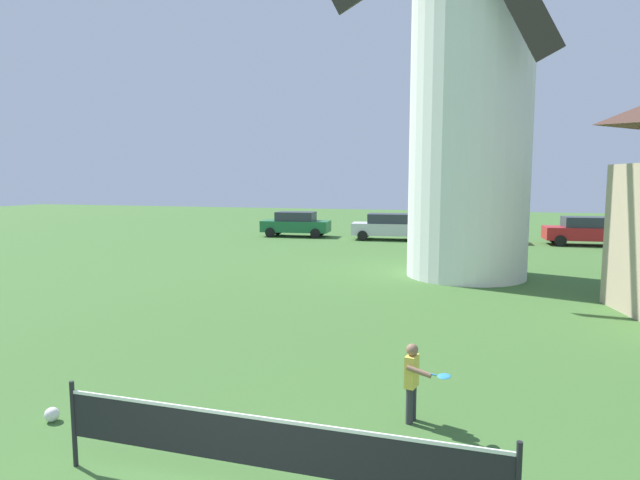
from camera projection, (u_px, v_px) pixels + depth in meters
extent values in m
cylinder|color=white|center=(471.00, 101.00, 19.07)|extent=(4.32, 4.32, 12.77)
cylinder|color=black|center=(74.00, 424.00, 6.59)|extent=(0.06, 0.06, 1.10)
cube|color=black|center=(267.00, 445.00, 5.83)|extent=(5.15, 0.01, 0.55)
cube|color=white|center=(267.00, 419.00, 5.79)|extent=(5.15, 0.02, 0.04)
cylinder|color=#333338|center=(413.00, 403.00, 7.90)|extent=(0.11, 0.11, 0.54)
cylinder|color=#333338|center=(409.00, 406.00, 7.78)|extent=(0.11, 0.11, 0.54)
cube|color=#E5CC4C|center=(412.00, 371.00, 7.78)|extent=(0.20, 0.29, 0.48)
sphere|color=#89664C|center=(412.00, 350.00, 7.75)|extent=(0.18, 0.18, 0.18)
cylinder|color=#89664C|center=(416.00, 369.00, 7.93)|extent=(0.08, 0.08, 0.36)
cylinder|color=#89664C|center=(419.00, 372.00, 7.57)|extent=(0.37, 0.15, 0.14)
cylinder|color=#338CCC|center=(429.00, 373.00, 7.50)|extent=(0.22, 0.07, 0.04)
ellipsoid|color=#338CCC|center=(444.00, 376.00, 7.39)|extent=(0.23, 0.27, 0.03)
sphere|color=silver|center=(52.00, 414.00, 7.87)|extent=(0.21, 0.21, 0.21)
cube|color=#1E6638|center=(296.00, 226.00, 33.62)|extent=(4.39, 2.06, 0.70)
cube|color=#2D333D|center=(296.00, 216.00, 33.55)|extent=(2.51, 1.70, 0.56)
cylinder|color=black|center=(321.00, 231.00, 34.19)|extent=(0.61, 0.23, 0.60)
cylinder|color=black|center=(315.00, 233.00, 32.54)|extent=(0.61, 0.23, 0.60)
cylinder|color=black|center=(278.00, 230.00, 34.79)|extent=(0.61, 0.23, 0.60)
cylinder|color=black|center=(270.00, 232.00, 33.13)|extent=(0.61, 0.23, 0.60)
cube|color=silver|center=(389.00, 229.00, 31.77)|extent=(4.51, 2.17, 0.70)
cube|color=#2D333D|center=(389.00, 218.00, 31.70)|extent=(2.58, 1.75, 0.56)
cylinder|color=black|center=(414.00, 234.00, 32.37)|extent=(0.62, 0.24, 0.60)
cylinder|color=black|center=(413.00, 237.00, 30.71)|extent=(0.62, 0.24, 0.60)
cylinder|color=black|center=(365.00, 233.00, 32.91)|extent=(0.62, 0.24, 0.60)
cylinder|color=black|center=(362.00, 236.00, 31.25)|extent=(0.62, 0.24, 0.60)
cube|color=silver|center=(477.00, 231.00, 30.50)|extent=(4.59, 2.01, 0.70)
cube|color=#2D333D|center=(477.00, 220.00, 30.42)|extent=(2.61, 1.67, 0.56)
cylinder|color=black|center=(503.00, 236.00, 31.02)|extent=(0.61, 0.22, 0.60)
cylinder|color=black|center=(506.00, 239.00, 29.37)|extent=(0.61, 0.22, 0.60)
cylinder|color=black|center=(449.00, 235.00, 31.70)|extent=(0.61, 0.22, 0.60)
cylinder|color=black|center=(449.00, 238.00, 30.05)|extent=(0.61, 0.22, 0.60)
cube|color=red|center=(586.00, 234.00, 29.03)|extent=(4.48, 2.04, 0.70)
cube|color=#2D333D|center=(587.00, 222.00, 28.96)|extent=(2.55, 1.68, 0.56)
cylinder|color=black|center=(611.00, 239.00, 29.57)|extent=(0.61, 0.23, 0.60)
cylinder|color=black|center=(621.00, 242.00, 27.93)|extent=(0.61, 0.23, 0.60)
cylinder|color=black|center=(554.00, 238.00, 30.21)|extent=(0.61, 0.23, 0.60)
cylinder|color=black|center=(561.00, 241.00, 28.56)|extent=(0.61, 0.23, 0.60)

